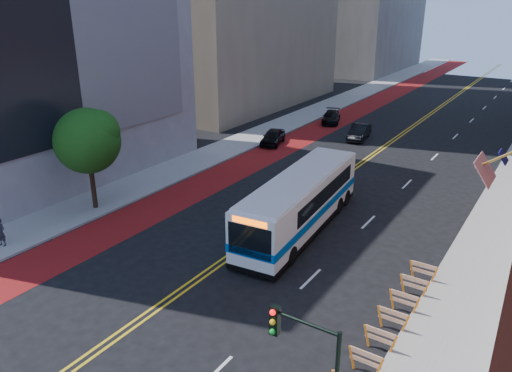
{
  "coord_description": "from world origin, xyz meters",
  "views": [
    {
      "loc": [
        14.35,
        -13.86,
        13.56
      ],
      "look_at": [
        0.21,
        8.0,
        3.44
      ],
      "focal_mm": 35.0,
      "sensor_mm": 36.0,
      "label": 1
    }
  ],
  "objects_px": {
    "traffic_signal": "(308,364)",
    "car_b": "(359,132)",
    "transit_bus": "(301,201)",
    "car_a": "(273,137)",
    "car_c": "(331,117)",
    "pedestrian": "(1,232)",
    "street_tree": "(88,138)"
  },
  "relations": [
    {
      "from": "traffic_signal",
      "to": "car_b",
      "type": "bearing_deg",
      "value": 109.43
    },
    {
      "from": "street_tree",
      "to": "car_a",
      "type": "distance_m",
      "value": 20.15
    },
    {
      "from": "street_tree",
      "to": "car_a",
      "type": "relative_size",
      "value": 1.61
    },
    {
      "from": "traffic_signal",
      "to": "transit_bus",
      "type": "bearing_deg",
      "value": 118.59
    },
    {
      "from": "transit_bus",
      "to": "street_tree",
      "type": "bearing_deg",
      "value": -164.7
    },
    {
      "from": "car_c",
      "to": "pedestrian",
      "type": "xyz_separation_m",
      "value": [
        -3.23,
        -36.9,
        0.33
      ]
    },
    {
      "from": "traffic_signal",
      "to": "car_a",
      "type": "distance_m",
      "value": 34.79
    },
    {
      "from": "traffic_signal",
      "to": "pedestrian",
      "type": "xyz_separation_m",
      "value": [
        -20.83,
        2.99,
        -2.75
      ]
    },
    {
      "from": "transit_bus",
      "to": "car_b",
      "type": "xyz_separation_m",
      "value": [
        -4.64,
        20.95,
        -1.09
      ]
    },
    {
      "from": "street_tree",
      "to": "car_a",
      "type": "xyz_separation_m",
      "value": [
        1.94,
        19.61,
        -4.2
      ]
    },
    {
      "from": "pedestrian",
      "to": "transit_bus",
      "type": "bearing_deg",
      "value": 26.64
    },
    {
      "from": "car_c",
      "to": "traffic_signal",
      "type": "bearing_deg",
      "value": -85.88
    },
    {
      "from": "traffic_signal",
      "to": "car_c",
      "type": "distance_m",
      "value": 43.71
    },
    {
      "from": "car_b",
      "to": "transit_bus",
      "type": "bearing_deg",
      "value": -86.43
    },
    {
      "from": "car_a",
      "to": "pedestrian",
      "type": "bearing_deg",
      "value": -109.56
    },
    {
      "from": "traffic_signal",
      "to": "pedestrian",
      "type": "relative_size",
      "value": 3.08
    },
    {
      "from": "traffic_signal",
      "to": "street_tree",
      "type": "bearing_deg",
      "value": 155.18
    },
    {
      "from": "transit_bus",
      "to": "pedestrian",
      "type": "height_order",
      "value": "transit_bus"
    },
    {
      "from": "car_a",
      "to": "car_b",
      "type": "distance_m",
      "value": 8.75
    },
    {
      "from": "traffic_signal",
      "to": "car_b",
      "type": "height_order",
      "value": "traffic_signal"
    },
    {
      "from": "traffic_signal",
      "to": "car_a",
      "type": "height_order",
      "value": "traffic_signal"
    },
    {
      "from": "transit_bus",
      "to": "pedestrian",
      "type": "xyz_separation_m",
      "value": [
        -13.02,
        -11.33,
        -0.85
      ]
    },
    {
      "from": "transit_bus",
      "to": "car_c",
      "type": "bearing_deg",
      "value": 105.93
    },
    {
      "from": "traffic_signal",
      "to": "car_b",
      "type": "relative_size",
      "value": 1.14
    },
    {
      "from": "transit_bus",
      "to": "pedestrian",
      "type": "bearing_deg",
      "value": -144.01
    },
    {
      "from": "street_tree",
      "to": "transit_bus",
      "type": "bearing_deg",
      "value": 20.34
    },
    {
      "from": "car_b",
      "to": "car_c",
      "type": "height_order",
      "value": "car_b"
    },
    {
      "from": "street_tree",
      "to": "car_c",
      "type": "bearing_deg",
      "value": 84.25
    },
    {
      "from": "traffic_signal",
      "to": "car_c",
      "type": "bearing_deg",
      "value": 113.81
    },
    {
      "from": "street_tree",
      "to": "car_b",
      "type": "xyz_separation_m",
      "value": [
        8.21,
        25.71,
        -4.18
      ]
    },
    {
      "from": "transit_bus",
      "to": "car_c",
      "type": "xyz_separation_m",
      "value": [
        -9.8,
        25.57,
        -1.18
      ]
    },
    {
      "from": "car_c",
      "to": "pedestrian",
      "type": "relative_size",
      "value": 2.7
    }
  ]
}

